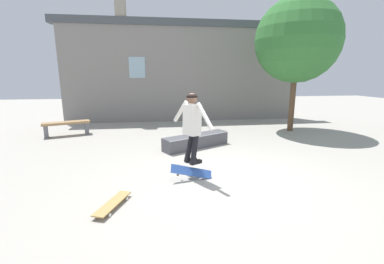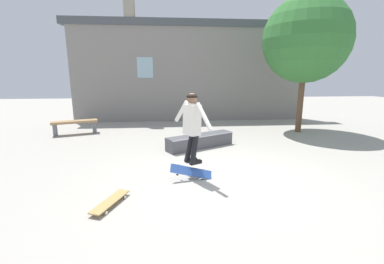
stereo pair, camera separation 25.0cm
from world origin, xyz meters
name	(u,v)px [view 2 (the right image)]	position (x,y,z in m)	size (l,w,h in m)	color
ground_plane	(222,180)	(0.00, 0.00, 0.00)	(40.00, 40.00, 0.00)	#A39E93
building_backdrop	(190,70)	(-0.03, 7.26, 2.35)	(11.28, 0.52, 5.75)	gray
tree_right	(306,40)	(3.82, 4.29, 3.33)	(3.03, 3.03, 4.85)	brown
park_bench	(75,125)	(-4.46, 4.61, 0.36)	(1.59, 0.89, 0.50)	#99754C
skate_ledge	(200,141)	(-0.14, 2.46, 0.20)	(2.09, 1.40, 0.39)	#4C4C51
skater	(192,122)	(-0.60, 0.16, 1.18)	(0.69, 1.16, 1.43)	silver
skateboard_flipping	(191,172)	(-0.62, 0.06, 0.18)	(0.87, 0.27, 0.39)	#2D519E
skateboard_resting	(110,201)	(-2.04, -0.87, 0.07)	(0.52, 0.89, 0.08)	#AD894C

